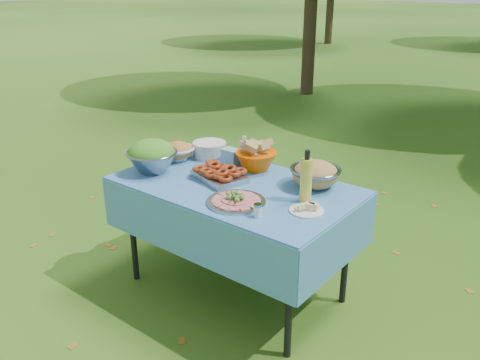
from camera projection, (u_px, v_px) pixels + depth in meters
name	position (u px, v px, depth m)	size (l,w,h in m)	color
ground	(236.00, 289.00, 3.39)	(80.00, 80.00, 0.00)	#133309
picnic_table	(235.00, 239.00, 3.24)	(1.46, 0.86, 0.76)	#7CC1EE
salad_bowl	(152.00, 156.00, 3.26)	(0.33, 0.33, 0.21)	gray
pasta_bowl_white	(178.00, 151.00, 3.49)	(0.23, 0.23, 0.13)	silver
plate_stack	(210.00, 149.00, 3.55)	(0.23, 0.23, 0.11)	silver
wipes_box	(231.00, 157.00, 3.41)	(0.12, 0.08, 0.11)	#7DBCCC
sanitizer_bottle	(244.00, 149.00, 3.45)	(0.06, 0.06, 0.18)	#CE7E86
bread_bowl	(256.00, 156.00, 3.30)	(0.27, 0.27, 0.18)	#FA5A00
pasta_bowl_steel	(315.00, 174.00, 3.04)	(0.30, 0.30, 0.16)	gray
fried_tray	(219.00, 174.00, 3.16)	(0.33, 0.23, 0.08)	#A3A3A8
charcuterie_platter	(236.00, 196.00, 2.83)	(0.34, 0.34, 0.08)	#A4A5AC
oil_bottle	(306.00, 176.00, 2.81)	(0.07, 0.07, 0.30)	gold
cheese_plate	(307.00, 207.00, 2.73)	(0.19, 0.19, 0.05)	silver
shaker	(258.00, 210.00, 2.67)	(0.05, 0.05, 0.07)	white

